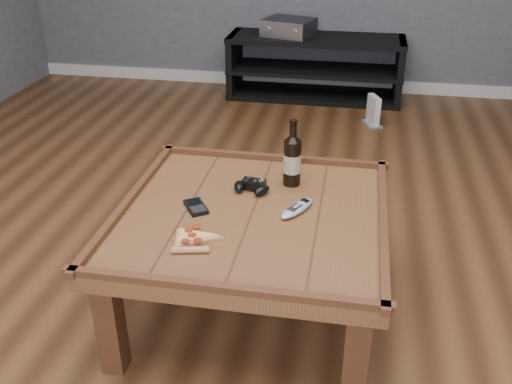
% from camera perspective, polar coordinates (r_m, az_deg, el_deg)
% --- Properties ---
extents(ground, '(6.00, 6.00, 0.00)m').
position_cam_1_polar(ground, '(2.41, -0.37, -11.39)').
color(ground, '#3F2412').
rests_on(ground, ground).
extents(baseboard, '(5.00, 0.02, 0.10)m').
position_cam_1_polar(baseboard, '(5.05, 6.04, 10.82)').
color(baseboard, silver).
rests_on(baseboard, ground).
extents(coffee_table, '(1.03, 1.03, 0.48)m').
position_cam_1_polar(coffee_table, '(2.18, -0.40, -3.43)').
color(coffee_table, '#563718').
rests_on(coffee_table, ground).
extents(media_console, '(1.40, 0.45, 0.50)m').
position_cam_1_polar(media_console, '(4.77, 5.90, 12.24)').
color(media_console, black).
rests_on(media_console, ground).
extents(beer_bottle, '(0.07, 0.07, 0.28)m').
position_cam_1_polar(beer_bottle, '(2.32, 3.65, 3.32)').
color(beer_bottle, black).
rests_on(beer_bottle, coffee_table).
extents(game_controller, '(0.16, 0.12, 0.04)m').
position_cam_1_polar(game_controller, '(2.30, -0.44, 0.57)').
color(game_controller, black).
rests_on(game_controller, coffee_table).
extents(pizza_slice, '(0.18, 0.25, 0.02)m').
position_cam_1_polar(pizza_slice, '(1.99, -6.42, -4.71)').
color(pizza_slice, tan).
rests_on(pizza_slice, coffee_table).
extents(smartphone, '(0.12, 0.14, 0.02)m').
position_cam_1_polar(smartphone, '(2.19, -6.02, -1.48)').
color(smartphone, black).
rests_on(smartphone, coffee_table).
extents(remote_control, '(0.14, 0.19, 0.03)m').
position_cam_1_polar(remote_control, '(2.16, 4.12, -1.64)').
color(remote_control, '#A0A7AE').
rests_on(remote_control, coffee_table).
extents(av_receiver, '(0.44, 0.40, 0.13)m').
position_cam_1_polar(av_receiver, '(4.71, 3.29, 16.13)').
color(av_receiver, black).
rests_on(av_receiver, media_console).
extents(game_console, '(0.16, 0.20, 0.22)m').
position_cam_1_polar(game_console, '(4.26, 11.64, 7.83)').
color(game_console, gray).
rests_on(game_console, ground).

